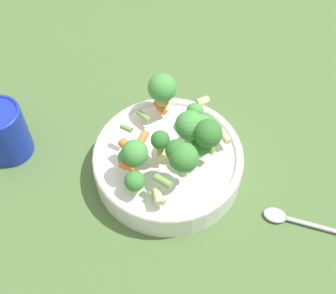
# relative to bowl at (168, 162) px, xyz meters

# --- Properties ---
(ground_plane) EXTENTS (3.00, 3.00, 0.00)m
(ground_plane) POSITION_rel_bowl_xyz_m (0.00, 0.00, -0.03)
(ground_plane) COLOR #4C6B38
(bowl) EXTENTS (0.24, 0.24, 0.05)m
(bowl) POSITION_rel_bowl_xyz_m (0.00, 0.00, 0.00)
(bowl) COLOR white
(bowl) RESTS_ON ground_plane
(pasta_salad) EXTENTS (0.21, 0.18, 0.08)m
(pasta_salad) POSITION_rel_bowl_xyz_m (-0.00, -0.02, 0.07)
(pasta_salad) COLOR #8CB766
(pasta_salad) RESTS_ON bowl
(cup) EXTENTS (0.08, 0.08, 0.10)m
(cup) POSITION_rel_bowl_xyz_m (0.12, 0.25, 0.02)
(cup) COLOR #192DAD
(cup) RESTS_ON ground_plane
(spoon) EXTENTS (0.10, 0.14, 0.01)m
(spoon) POSITION_rel_bowl_xyz_m (-0.15, -0.16, -0.02)
(spoon) COLOR silver
(spoon) RESTS_ON ground_plane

